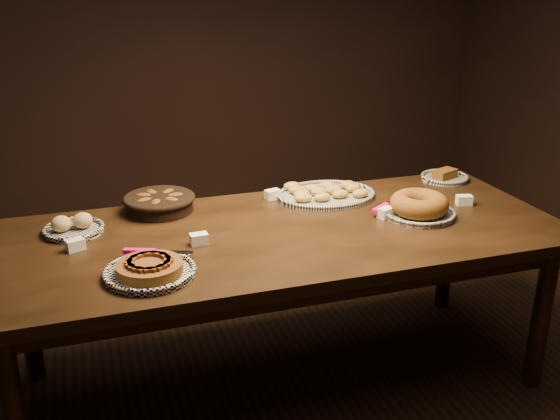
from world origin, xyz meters
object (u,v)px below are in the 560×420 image
object	(u,v)px
buffet_table	(282,246)
madeleine_platter	(325,194)
bundt_cake_plate	(419,207)
apple_tart_plate	(150,270)

from	to	relation	value
buffet_table	madeleine_platter	world-z (taller)	madeleine_platter
buffet_table	bundt_cake_plate	size ratio (longest dim) A/B	6.33
buffet_table	apple_tart_plate	bearing A→B (deg)	-155.97
madeleine_platter	bundt_cake_plate	world-z (taller)	bundt_cake_plate
buffet_table	apple_tart_plate	xyz separation A→B (m)	(-0.58, -0.26, 0.10)
buffet_table	madeleine_platter	xyz separation A→B (m)	(0.33, 0.32, 0.09)
bundt_cake_plate	buffet_table	bearing A→B (deg)	153.63
apple_tart_plate	bundt_cake_plate	distance (m)	1.23
apple_tart_plate	madeleine_platter	bearing A→B (deg)	12.39
madeleine_platter	bundt_cake_plate	size ratio (longest dim) A/B	1.26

